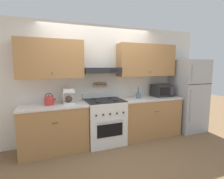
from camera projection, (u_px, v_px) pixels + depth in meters
ground_plane at (110, 148)px, 3.51m from camera, size 16.00×16.00×0.00m
wall_back at (102, 74)px, 3.90m from camera, size 5.20×0.46×2.55m
counter_left at (54, 128)px, 3.39m from camera, size 1.26×0.66×0.91m
counter_right at (148, 116)px, 4.17m from camera, size 1.45×0.66×0.91m
stove_range at (104, 121)px, 3.74m from camera, size 0.78×0.70×1.04m
refrigerator at (188, 95)px, 4.49m from camera, size 0.74×0.74×1.80m
tea_kettle at (49, 100)px, 3.33m from camera, size 0.22×0.17×0.23m
coffee_maker at (68, 96)px, 3.49m from camera, size 0.22×0.24×0.29m
microwave at (162, 90)px, 4.30m from camera, size 0.45×0.36×0.29m
utensil_crock at (138, 95)px, 4.05m from camera, size 0.11×0.11×0.28m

